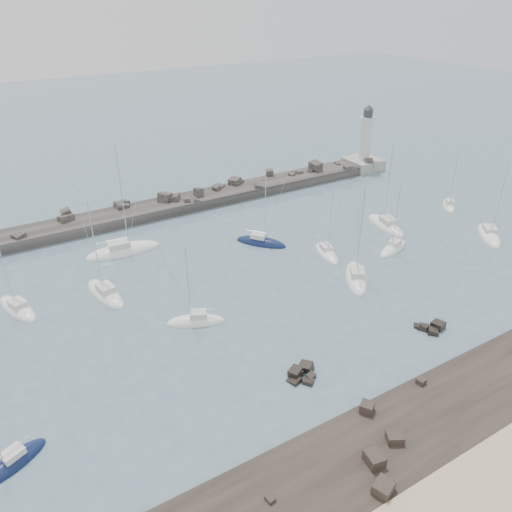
{
  "coord_description": "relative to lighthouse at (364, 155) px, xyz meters",
  "views": [
    {
      "loc": [
        -27.89,
        -41.09,
        35.84
      ],
      "look_at": [
        3.9,
        12.0,
        2.14
      ],
      "focal_mm": 35.0,
      "sensor_mm": 36.0,
      "label": 1
    }
  ],
  "objects": [
    {
      "name": "breakwater",
      "position": [
        -54.43,
        0.03,
        -2.8
      ],
      "size": [
        115.0,
        7.12,
        5.2
      ],
      "color": "#322F2D",
      "rests_on": "ground"
    },
    {
      "name": "sailboat_10",
      "position": [
        -17.04,
        -25.01,
        -2.94
      ],
      "size": [
        4.64,
        9.86,
        15.03
      ],
      "color": "white",
      "rests_on": "ground"
    },
    {
      "name": "sailboat_8",
      "position": [
        -38.28,
        -19.49,
        -2.95
      ],
      "size": [
        7.1,
        7.99,
        13.03
      ],
      "color": "#101C45",
      "rests_on": "ground"
    },
    {
      "name": "rock_shelf",
      "position": [
        -47.02,
        -60.01,
        -3.07
      ],
      "size": [
        140.0,
        12.1,
        1.76
      ],
      "color": "black",
      "rests_on": "ground"
    },
    {
      "name": "lighthouse",
      "position": [
        0.0,
        0.0,
        0.0
      ],
      "size": [
        7.0,
        7.0,
        14.6
      ],
      "color": "gray",
      "rests_on": "ground"
    },
    {
      "name": "sailboat_1",
      "position": [
        -73.98,
        -19.37,
        -2.96
      ],
      "size": [
        4.9,
        8.52,
        12.83
      ],
      "color": "white",
      "rests_on": "ground"
    },
    {
      "name": "sailboat_4",
      "position": [
        -57.84,
        -11.2,
        -2.94
      ],
      "size": [
        11.63,
        4.27,
        17.89
      ],
      "color": "white",
      "rests_on": "ground"
    },
    {
      "name": "sailboat_2",
      "position": [
        -77.95,
        -43.84,
        -2.96
      ],
      "size": [
        6.78,
        4.53,
        10.45
      ],
      "color": "#101C45",
      "rests_on": "ground"
    },
    {
      "name": "sailboat_12",
      "position": [
        -0.96,
        -24.6,
        -2.95
      ],
      "size": [
        5.98,
        6.3,
        10.71
      ],
      "color": "white",
      "rests_on": "ground"
    },
    {
      "name": "sailboat_11",
      "position": [
        -5.24,
        -36.32,
        -2.96
      ],
      "size": [
        7.79,
        8.69,
        14.05
      ],
      "color": "white",
      "rests_on": "ground"
    },
    {
      "name": "sailboat_5",
      "position": [
        -55.95,
        -33.34,
        -2.95
      ],
      "size": [
        7.28,
        4.87,
        11.3
      ],
      "color": "white",
      "rests_on": "ground"
    },
    {
      "name": "rock_cluster_near",
      "position": [
        -50.43,
        -47.44,
        -2.96
      ],
      "size": [
        3.83,
        3.38,
        1.67
      ],
      "color": "black",
      "rests_on": "ground"
    },
    {
      "name": "sailboat_9",
      "position": [
        -21.93,
        -31.72,
        -2.96
      ],
      "size": [
        7.43,
        4.36,
        11.33
      ],
      "color": "white",
      "rests_on": "ground"
    },
    {
      "name": "sailboat_7",
      "position": [
        -32.64,
        -35.54,
        -2.94
      ],
      "size": [
        7.47,
        9.04,
        14.42
      ],
      "color": "white",
      "rests_on": "ground"
    },
    {
      "name": "rock_cluster_far",
      "position": [
        -32.66,
        -48.84,
        -2.97
      ],
      "size": [
        3.3,
        3.26,
        1.52
      ],
      "color": "black",
      "rests_on": "ground"
    },
    {
      "name": "sailboat_6",
      "position": [
        -31.64,
        -27.63,
        -2.96
      ],
      "size": [
        4.06,
        7.5,
        11.39
      ],
      "color": "white",
      "rests_on": "ground"
    },
    {
      "name": "ground",
      "position": [
        -47.0,
        -38.0,
        -3.09
      ],
      "size": [
        400.0,
        400.0,
        0.0
      ],
      "primitive_type": "plane",
      "color": "slate",
      "rests_on": "ground"
    },
    {
      "name": "sailboat_3",
      "position": [
        -63.59,
        -21.67,
        -2.95
      ],
      "size": [
        4.26,
        9.23,
        14.07
      ],
      "color": "white",
      "rests_on": "ground"
    }
  ]
}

